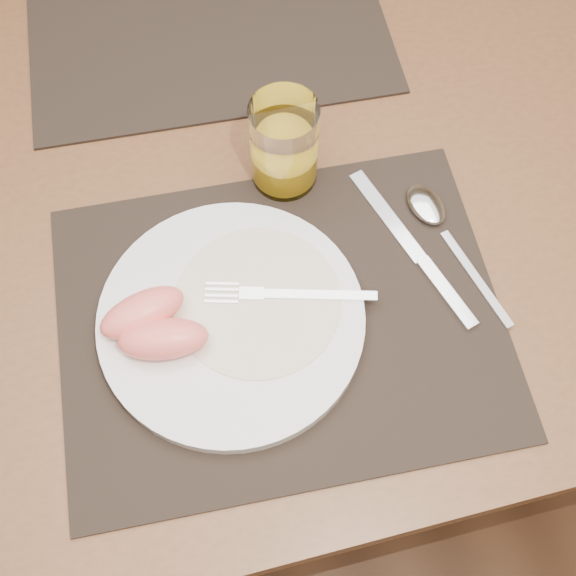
% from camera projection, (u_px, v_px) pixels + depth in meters
% --- Properties ---
extents(ground, '(5.00, 5.00, 0.00)m').
position_uv_depth(ground, '(261.00, 370.00, 1.51)').
color(ground, '#56341D').
rests_on(ground, ground).
extents(table, '(1.40, 0.90, 0.75)m').
position_uv_depth(table, '(243.00, 191.00, 0.91)').
color(table, brown).
rests_on(table, ground).
extents(placemat_near, '(0.47, 0.37, 0.00)m').
position_uv_depth(placemat_near, '(281.00, 319.00, 0.74)').
color(placemat_near, black).
rests_on(placemat_near, table).
extents(placemat_far, '(0.47, 0.37, 0.00)m').
position_uv_depth(placemat_far, '(205.00, 15.00, 0.93)').
color(placemat_far, black).
rests_on(placemat_far, table).
extents(plate, '(0.27, 0.27, 0.02)m').
position_uv_depth(plate, '(231.00, 319.00, 0.73)').
color(plate, white).
rests_on(plate, placemat_near).
extents(plate_dressing, '(0.17, 0.17, 0.00)m').
position_uv_depth(plate_dressing, '(258.00, 301.00, 0.73)').
color(plate_dressing, white).
rests_on(plate_dressing, plate).
extents(fork, '(0.17, 0.06, 0.00)m').
position_uv_depth(fork, '(275.00, 294.00, 0.73)').
color(fork, silver).
rests_on(fork, plate).
extents(knife, '(0.08, 0.22, 0.01)m').
position_uv_depth(knife, '(421.00, 260.00, 0.77)').
color(knife, silver).
rests_on(knife, placemat_near).
extents(spoon, '(0.07, 0.19, 0.01)m').
position_uv_depth(spoon, '(433.00, 215.00, 0.79)').
color(spoon, silver).
rests_on(spoon, placemat_near).
extents(juice_glass, '(0.07, 0.07, 0.11)m').
position_uv_depth(juice_glass, '(284.00, 148.00, 0.77)').
color(juice_glass, white).
rests_on(juice_glass, placemat_near).
extents(grapefruit_wedges, '(0.11, 0.09, 0.04)m').
position_uv_depth(grapefruit_wedges, '(153.00, 326.00, 0.70)').
color(grapefruit_wedges, '#FF7768').
rests_on(grapefruit_wedges, plate).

